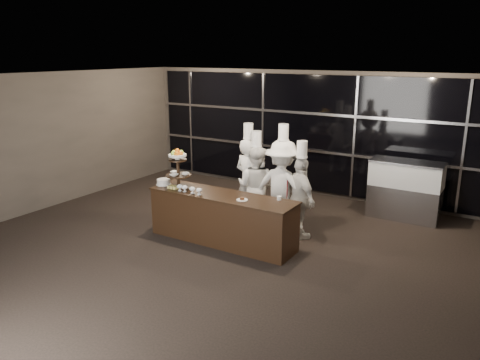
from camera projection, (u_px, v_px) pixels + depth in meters
The scene contains 14 objects.
room at pixel (178, 178), 7.31m from camera, with size 10.00×10.00×10.00m.
window_wall at pixel (307, 133), 11.36m from camera, with size 8.60×0.10×2.80m.
buffet_counter at pixel (222, 218), 8.58m from camera, with size 2.84×0.74×0.92m.
display_stand at pixel (178, 165), 8.85m from camera, with size 0.48×0.48×0.74m.
compotes at pixel (189, 188), 8.55m from camera, with size 0.55×0.11×0.12m.
layer_cake at pixel (164, 182), 9.07m from camera, with size 0.30×0.30×0.11m.
pastry_squares at pixel (173, 187), 8.82m from camera, with size 0.20×0.13×0.05m.
small_plate at pixel (242, 199), 8.12m from camera, with size 0.20×0.20×0.05m.
chef_cup at pixel (279, 198), 8.13m from camera, with size 0.08×0.08×0.07m, color white.
display_case at pixel (405, 187), 9.77m from camera, with size 1.46×0.64×1.24m.
chef_a at pixel (248, 180), 9.44m from camera, with size 0.73×0.57×2.07m.
chef_b at pixel (256, 186), 9.30m from camera, with size 0.86×0.70×1.94m.
chef_c at pixel (282, 187), 8.89m from camera, with size 1.19×0.69×2.13m.
chef_d at pixel (300, 197), 8.69m from camera, with size 0.97×0.84×1.86m.
Camera 1 is at (4.51, -5.50, 3.40)m, focal length 35.00 mm.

